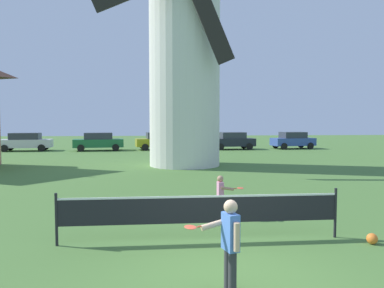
% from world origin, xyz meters
% --- Properties ---
extents(ground_plane, '(120.00, 120.00, 0.00)m').
position_xyz_m(ground_plane, '(0.00, 0.00, 0.00)').
color(ground_plane, '#477033').
extents(windmill, '(9.74, 4.74, 15.18)m').
position_xyz_m(windmill, '(0.40, 15.47, 6.90)').
color(windmill, silver).
rests_on(windmill, ground_plane).
extents(tennis_net, '(6.05, 0.06, 1.10)m').
position_xyz_m(tennis_net, '(-0.26, 1.78, 0.69)').
color(tennis_net, black).
rests_on(tennis_net, ground_plane).
extents(player_near, '(0.85, 0.46, 1.40)m').
position_xyz_m(player_near, '(-0.11, -0.58, 0.79)').
color(player_near, '#333338').
rests_on(player_near, ground_plane).
extents(player_far, '(0.71, 0.42, 1.13)m').
position_xyz_m(player_far, '(0.51, 3.67, 0.64)').
color(player_far, slate).
rests_on(player_far, ground_plane).
extents(stray_ball, '(0.23, 0.23, 0.23)m').
position_xyz_m(stray_ball, '(3.29, 1.28, 0.11)').
color(stray_ball, orange).
rests_on(stray_ball, ground_plane).
extents(parked_car_silver, '(4.46, 2.21, 1.56)m').
position_xyz_m(parked_car_silver, '(-12.53, 27.33, 0.81)').
color(parked_car_silver, silver).
rests_on(parked_car_silver, ground_plane).
extents(parked_car_green, '(4.45, 2.39, 1.56)m').
position_xyz_m(parked_car_green, '(-6.32, 27.16, 0.81)').
color(parked_car_green, '#1E6638').
rests_on(parked_car_green, ground_plane).
extents(parked_car_mustard, '(4.65, 2.42, 1.56)m').
position_xyz_m(parked_car_mustard, '(-0.87, 27.73, 0.81)').
color(parked_car_mustard, '#999919').
rests_on(parked_car_mustard, ground_plane).
extents(parked_car_black, '(4.05, 2.14, 1.56)m').
position_xyz_m(parked_car_black, '(5.68, 27.44, 0.81)').
color(parked_car_black, '#1E232D').
rests_on(parked_car_black, ground_plane).
extents(parked_car_blue, '(4.11, 2.33, 1.56)m').
position_xyz_m(parked_car_blue, '(11.44, 27.69, 0.81)').
color(parked_car_blue, '#334C99').
rests_on(parked_car_blue, ground_plane).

